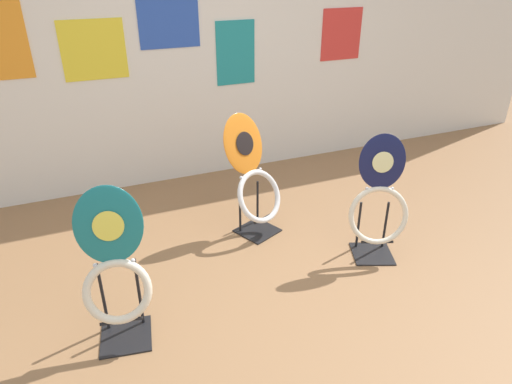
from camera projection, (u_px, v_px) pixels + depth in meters
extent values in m
plane|color=#8E6642|center=(329.00, 326.00, 2.68)|extent=(14.00, 14.00, 0.00)
cube|color=silver|center=(203.00, 37.00, 3.99)|extent=(8.00, 0.06, 2.60)
cube|color=yellow|center=(94.00, 50.00, 3.67)|extent=(0.51, 0.01, 0.47)
cube|color=red|center=(341.00, 34.00, 4.47)|extent=(0.44, 0.01, 0.49)
cube|color=teal|center=(236.00, 53.00, 4.14)|extent=(0.37, 0.01, 0.56)
cube|color=#284CAD|center=(169.00, 18.00, 3.79)|extent=(0.51, 0.01, 0.48)
cube|color=black|center=(257.00, 231.00, 3.59)|extent=(0.37, 0.37, 0.01)
cylinder|color=black|center=(240.00, 211.00, 3.50)|extent=(0.02, 0.02, 0.36)
cylinder|color=black|center=(258.00, 202.00, 3.63)|extent=(0.02, 0.02, 0.36)
cylinder|color=black|center=(265.00, 218.00, 3.48)|extent=(0.21, 0.11, 0.02)
torus|color=silver|center=(259.00, 196.00, 3.44)|extent=(0.47, 0.38, 0.38)
ellipsoid|color=orange|center=(243.00, 144.00, 3.36)|extent=(0.41, 0.31, 0.44)
ellipsoid|color=black|center=(245.00, 144.00, 3.35)|extent=(0.18, 0.13, 0.17)
sphere|color=silver|center=(241.00, 177.00, 3.35)|extent=(0.02, 0.02, 0.02)
sphere|color=silver|center=(260.00, 169.00, 3.48)|extent=(0.02, 0.02, 0.02)
cube|color=black|center=(372.00, 254.00, 3.32)|extent=(0.36, 0.36, 0.01)
cylinder|color=black|center=(359.00, 225.00, 3.31)|extent=(0.02, 0.02, 0.37)
cylinder|color=black|center=(385.00, 225.00, 3.31)|extent=(0.02, 0.02, 0.37)
cylinder|color=black|center=(377.00, 242.00, 3.18)|extent=(0.21, 0.10, 0.02)
torus|color=beige|center=(378.00, 216.00, 3.14)|extent=(0.44, 0.30, 0.41)
ellipsoid|color=#141942|center=(382.00, 162.00, 3.04)|extent=(0.32, 0.18, 0.38)
ellipsoid|color=beige|center=(383.00, 162.00, 3.02)|extent=(0.14, 0.07, 0.15)
sphere|color=silver|center=(367.00, 189.00, 3.11)|extent=(0.02, 0.02, 0.02)
sphere|color=silver|center=(392.00, 189.00, 3.11)|extent=(0.02, 0.02, 0.02)
cube|color=black|center=(126.00, 336.00, 2.60)|extent=(0.32, 0.32, 0.01)
cylinder|color=black|center=(103.00, 297.00, 2.55)|extent=(0.02, 0.02, 0.45)
cylinder|color=black|center=(139.00, 292.00, 2.59)|extent=(0.02, 0.02, 0.45)
cylinder|color=black|center=(121.00, 321.00, 2.44)|extent=(0.22, 0.05, 0.02)
torus|color=beige|center=(118.00, 292.00, 2.42)|extent=(0.38, 0.23, 0.36)
ellipsoid|color=#197075|center=(109.00, 225.00, 2.33)|extent=(0.36, 0.16, 0.43)
ellipsoid|color=#EADB4C|center=(108.00, 226.00, 2.32)|extent=(0.16, 0.06, 0.16)
sphere|color=silver|center=(95.00, 265.00, 2.38)|extent=(0.02, 0.02, 0.02)
sphere|color=silver|center=(133.00, 260.00, 2.42)|extent=(0.02, 0.02, 0.02)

